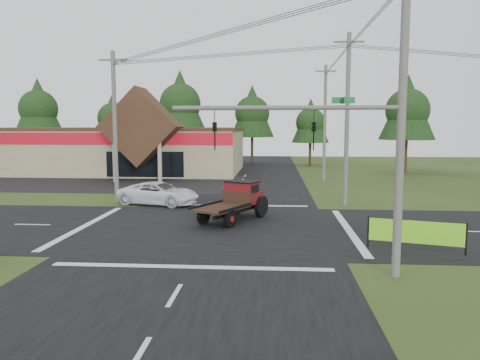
{
  "coord_description": "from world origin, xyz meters",
  "views": [
    {
      "loc": [
        3.12,
        -24.12,
        5.36
      ],
      "look_at": [
        1.12,
        3.19,
        2.2
      ],
      "focal_mm": 35.0,
      "sensor_mm": 36.0,
      "label": 1
    }
  ],
  "objects": [
    {
      "name": "tree_row_e",
      "position": [
        8.0,
        40.0,
        6.03
      ],
      "size": [
        5.04,
        5.04,
        9.09
      ],
      "color": "#332316",
      "rests_on": "ground"
    },
    {
      "name": "tree_row_c",
      "position": [
        -10.0,
        41.0,
        8.72
      ],
      "size": [
        7.28,
        7.28,
        13.13
      ],
      "color": "#332316",
      "rests_on": "ground"
    },
    {
      "name": "tree_row_a",
      "position": [
        -30.0,
        40.0,
        8.05
      ],
      "size": [
        6.72,
        6.72,
        12.12
      ],
      "color": "#332316",
      "rests_on": "ground"
    },
    {
      "name": "utility_pole_ne",
      "position": [
        8.0,
        8.0,
        5.89
      ],
      "size": [
        2.0,
        0.3,
        11.5
      ],
      "color": "#595651",
      "rests_on": "ground"
    },
    {
      "name": "road_ns",
      "position": [
        0.0,
        0.0,
        0.01
      ],
      "size": [
        12.0,
        120.0,
        0.02
      ],
      "primitive_type": "cube",
      "color": "black",
      "rests_on": "ground"
    },
    {
      "name": "utility_pole_n",
      "position": [
        8.0,
        22.0,
        5.74
      ],
      "size": [
        2.0,
        0.3,
        11.2
      ],
      "color": "#595651",
      "rests_on": "ground"
    },
    {
      "name": "cvs_building",
      "position": [
        -15.7,
        29.57,
        2.78
      ],
      "size": [
        30.4,
        18.2,
        9.19
      ],
      "color": "tan",
      "rests_on": "ground"
    },
    {
      "name": "white_pickup",
      "position": [
        -4.75,
        7.15,
        0.77
      ],
      "size": [
        6.04,
        3.92,
        1.55
      ],
      "primitive_type": "imported",
      "rotation": [
        0.0,
        0.0,
        1.31
      ],
      "color": "white",
      "rests_on": "ground"
    },
    {
      "name": "utility_pole_nr",
      "position": [
        7.5,
        -7.5,
        5.64
      ],
      "size": [
        2.0,
        0.3,
        11.0
      ],
      "color": "#595651",
      "rests_on": "ground"
    },
    {
      "name": "tree_row_d",
      "position": [
        0.0,
        42.0,
        7.38
      ],
      "size": [
        6.16,
        6.16,
        11.11
      ],
      "color": "#332316",
      "rests_on": "ground"
    },
    {
      "name": "antique_flatbed_truck",
      "position": [
        0.77,
        1.85,
        1.11
      ],
      "size": [
        4.27,
        5.67,
        2.23
      ],
      "primitive_type": null,
      "rotation": [
        0.0,
        0.0,
        -0.48
      ],
      "color": "#590C13",
      "rests_on": "ground"
    },
    {
      "name": "utility_pole_nw",
      "position": [
        -8.0,
        8.0,
        5.39
      ],
      "size": [
        2.0,
        0.3,
        10.5
      ],
      "color": "#595651",
      "rests_on": "ground"
    },
    {
      "name": "road_ew",
      "position": [
        0.0,
        0.0,
        0.01
      ],
      "size": [
        120.0,
        12.0,
        0.02
      ],
      "primitive_type": "cube",
      "color": "black",
      "rests_on": "ground"
    },
    {
      "name": "parking_apron",
      "position": [
        -14.0,
        19.0,
        0.01
      ],
      "size": [
        28.0,
        14.0,
        0.02
      ],
      "primitive_type": "cube",
      "color": "black",
      "rests_on": "ground"
    },
    {
      "name": "roadside_banner",
      "position": [
        9.21,
        -3.98,
        0.69
      ],
      "size": [
        3.91,
        1.25,
        1.38
      ],
      "primitive_type": null,
      "rotation": [
        0.0,
        0.0,
        -0.28
      ],
      "color": "#70D41C",
      "rests_on": "ground"
    },
    {
      "name": "ground",
      "position": [
        0.0,
        0.0,
        0.0
      ],
      "size": [
        120.0,
        120.0,
        0.0
      ],
      "primitive_type": "plane",
      "color": "#2A4017",
      "rests_on": "ground"
    },
    {
      "name": "traffic_signal_mast",
      "position": [
        5.82,
        -7.5,
        4.43
      ],
      "size": [
        8.12,
        0.24,
        7.0
      ],
      "color": "#595651",
      "rests_on": "ground"
    },
    {
      "name": "tree_row_b",
      "position": [
        -20.0,
        42.0,
        6.7
      ],
      "size": [
        5.6,
        5.6,
        10.1
      ],
      "color": "#332316",
      "rests_on": "ground"
    },
    {
      "name": "tree_side_ne",
      "position": [
        18.0,
        30.0,
        7.38
      ],
      "size": [
        6.16,
        6.16,
        11.11
      ],
      "color": "#332316",
      "rests_on": "ground"
    }
  ]
}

